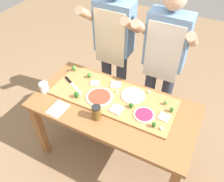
{
  "coord_description": "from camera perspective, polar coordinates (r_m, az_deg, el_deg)",
  "views": [
    {
      "loc": [
        0.63,
        -1.27,
        2.3
      ],
      "look_at": [
        -0.05,
        0.07,
        0.9
      ],
      "focal_mm": 36.61,
      "sensor_mm": 36.0,
      "label": 1
    }
  ],
  "objects": [
    {
      "name": "flour_cup",
      "position": [
        2.27,
        -16.59,
        0.81
      ],
      "size": [
        0.08,
        0.08,
        0.09
      ],
      "color": "white",
      "rests_on": "prep_table"
    },
    {
      "name": "pizza_whole_tomato_red",
      "position": [
        2.11,
        -3.15,
        -1.46
      ],
      "size": [
        0.25,
        0.25,
        0.02
      ],
      "color": "beige",
      "rests_on": "cutting_board"
    },
    {
      "name": "pizza_slice_near_left",
      "position": [
        2.0,
        1.12,
        -4.58
      ],
      "size": [
        0.11,
        0.11,
        0.01
      ],
      "primitive_type": "cube",
      "rotation": [
        0.0,
        0.0,
        -0.09
      ],
      "color": "beige",
      "rests_on": "cutting_board"
    },
    {
      "name": "broccoli_floret_back_left",
      "position": [
        2.1,
        -8.86,
        -0.84
      ],
      "size": [
        0.05,
        0.05,
        0.07
      ],
      "color": "#2C5915",
      "rests_on": "cutting_board"
    },
    {
      "name": "cheese_crumble_c",
      "position": [
        2.18,
        9.22,
        -0.24
      ],
      "size": [
        0.02,
        0.02,
        0.02
      ],
      "primitive_type": "cube",
      "rotation": [
        0.0,
        0.0,
        1.54
      ],
      "color": "silver",
      "rests_on": "cutting_board"
    },
    {
      "name": "chefs_knife",
      "position": [
        2.29,
        -10.23,
        2.07
      ],
      "size": [
        0.28,
        0.15,
        0.02
      ],
      "color": "#B7BABF",
      "rests_on": "cutting_board"
    },
    {
      "name": "pizza_slice_center",
      "position": [
        2.23,
        0.91,
        1.58
      ],
      "size": [
        0.13,
        0.13,
        0.01
      ],
      "primitive_type": "cube",
      "rotation": [
        0.0,
        0.0,
        0.35
      ],
      "color": "beige",
      "rests_on": "cutting_board"
    },
    {
      "name": "pizza_slice_far_right",
      "position": [
        1.99,
        12.86,
        -6.35
      ],
      "size": [
        0.1,
        0.1,
        0.01
      ],
      "primitive_type": "cube",
      "rotation": [
        0.0,
        0.0,
        -0.05
      ],
      "color": "beige",
      "rests_on": "cutting_board"
    },
    {
      "name": "broccoli_floret_center_right",
      "position": [
        2.01,
        4.83,
        -3.59
      ],
      "size": [
        0.04,
        0.04,
        0.05
      ],
      "color": "#2C5915",
      "rests_on": "cutting_board"
    },
    {
      "name": "ground_plane",
      "position": [
        2.7,
        0.3,
        -15.25
      ],
      "size": [
        8.0,
        8.0,
        0.0
      ],
      "primitive_type": "plane",
      "color": "#896B4C"
    },
    {
      "name": "cook_right",
      "position": [
        2.36,
        12.87,
        8.41
      ],
      "size": [
        0.54,
        0.39,
        1.67
      ],
      "color": "#333847",
      "rests_on": "ground"
    },
    {
      "name": "cutting_board",
      "position": [
        2.13,
        0.26,
        -1.5
      ],
      "size": [
        1.16,
        0.47,
        0.02
      ],
      "primitive_type": "cube",
      "color": "#B27F47",
      "rests_on": "prep_table"
    },
    {
      "name": "prep_table",
      "position": [
        2.16,
        0.36,
        -5.79
      ],
      "size": [
        1.5,
        0.75,
        0.8
      ],
      "color": "brown",
      "rests_on": "ground"
    },
    {
      "name": "broccoli_floret_back_right",
      "position": [
        2.03,
        14.71,
        -4.49
      ],
      "size": [
        0.04,
        0.04,
        0.05
      ],
      "color": "#366618",
      "rests_on": "cutting_board"
    },
    {
      "name": "pizza_whole_white_garlic",
      "position": [
        2.13,
        5.24,
        -1.07
      ],
      "size": [
        0.22,
        0.22,
        0.02
      ],
      "color": "beige",
      "rests_on": "cutting_board"
    },
    {
      "name": "cheese_crumble_b",
      "position": [
        1.9,
        12.34,
        -9.22
      ],
      "size": [
        0.03,
        0.03,
        0.02
      ],
      "primitive_type": "cube",
      "rotation": [
        0.0,
        0.0,
        0.94
      ],
      "color": "white",
      "rests_on": "cutting_board"
    },
    {
      "name": "broccoli_floret_back_mid",
      "position": [
        2.31,
        -5.66,
        3.97
      ],
      "size": [
        0.04,
        0.04,
        0.06
      ],
      "color": "#3F7220",
      "rests_on": "cutting_board"
    },
    {
      "name": "pizza_slice_far_left",
      "position": [
        2.25,
        -4.33,
        1.96
      ],
      "size": [
        0.11,
        0.11,
        0.01
      ],
      "primitive_type": "cube",
      "rotation": [
        0.0,
        0.0,
        0.36
      ],
      "color": "beige",
      "rests_on": "cutting_board"
    },
    {
      "name": "broccoli_floret_center_left",
      "position": [
        2.41,
        -9.45,
        5.68
      ],
      "size": [
        0.05,
        0.05,
        0.07
      ],
      "color": "#487A23",
      "rests_on": "cutting_board"
    },
    {
      "name": "broccoli_floret_front_mid",
      "position": [
        2.08,
        13.25,
        -2.83
      ],
      "size": [
        0.03,
        0.03,
        0.04
      ],
      "color": "#487A23",
      "rests_on": "cutting_board"
    },
    {
      "name": "cheese_crumble_a",
      "position": [
        2.16,
        1.17,
        -0.11
      ],
      "size": [
        0.02,
        0.02,
        0.02
      ],
      "primitive_type": "cube",
      "rotation": [
        0.0,
        0.0,
        0.78
      ],
      "color": "white",
      "rests_on": "cutting_board"
    },
    {
      "name": "recipe_note",
      "position": [
        2.09,
        -13.3,
        -4.35
      ],
      "size": [
        0.15,
        0.18,
        0.0
      ],
      "primitive_type": "cube",
      "rotation": [
        0.0,
        0.0,
        -0.04
      ],
      "color": "white",
      "rests_on": "prep_table"
    },
    {
      "name": "cook_left",
      "position": [
        2.52,
        0.43,
        11.94
      ],
      "size": [
        0.54,
        0.39,
        1.67
      ],
      "color": "#333847",
      "rests_on": "ground"
    },
    {
      "name": "sauce_jar",
      "position": [
        1.92,
        -3.91,
        -5.39
      ],
      "size": [
        0.08,
        0.08,
        0.14
      ],
      "color": "brown",
      "rests_on": "prep_table"
    },
    {
      "name": "broccoli_floret_front_left",
      "position": [
        1.89,
        10.44,
        -8.23
      ],
      "size": [
        0.04,
        0.04,
        0.06
      ],
      "color": "#2C5915",
      "rests_on": "cutting_board"
    },
    {
      "name": "pizza_whole_beet_magenta",
      "position": [
        1.98,
        7.98,
        -5.92
      ],
      "size": [
        0.18,
        0.18,
        0.02
      ],
      "color": "beige",
      "rests_on": "cutting_board"
    }
  ]
}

